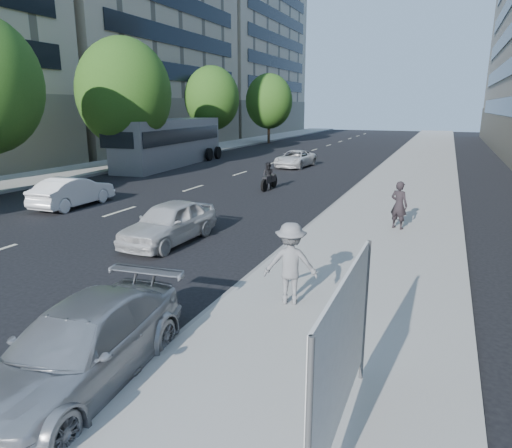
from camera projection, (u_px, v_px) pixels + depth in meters
The scene contains 16 objects.
ground at pixel (124, 321), 9.20m from camera, with size 160.00×160.00×0.00m, color black.
near_sidewalk at pixel (410, 182), 25.60m from camera, with size 5.00×120.00×0.15m, color #A5A29A.
far_sidewalk at pixel (112, 165), 33.28m from camera, with size 4.50×120.00×0.15m, color #A5A29A.
far_bldg_north at pixel (214, 43), 72.28m from camera, with size 22.00×28.00×28.00m, color tan.
tree_far_c at pixel (124, 93), 29.12m from camera, with size 6.00×6.00×8.47m.
tree_far_d at pixel (212, 98), 39.89m from camera, with size 4.80×4.80×7.65m.
tree_far_e at pixel (269, 101), 52.45m from camera, with size 5.40×5.40×7.89m.
jogger at pixel (291, 263), 9.50m from camera, with size 1.13×0.65×1.75m, color slate.
pedestrian_woman at pixel (399, 205), 15.41m from camera, with size 0.60×0.39×1.63m, color black.
protest_banner at pixel (342, 352), 5.35m from camera, with size 0.08×3.06×2.20m.
parked_sedan at pixel (80, 347), 6.96m from camera, with size 1.75×4.31×1.25m, color #9D9FA4.
white_sedan_near at pixel (169, 222), 14.38m from camera, with size 1.55×3.84×1.31m, color silver.
white_sedan_mid at pixel (73, 192), 19.58m from camera, with size 1.36×3.91×1.29m, color white.
white_sedan_far at pixel (295, 159), 32.47m from camera, with size 1.93×4.20×1.17m, color white.
motorcycle at pixel (269, 177), 23.58m from camera, with size 0.72×2.05×1.42m.
bus at pixel (171, 143), 33.37m from camera, with size 3.46×12.22×3.30m.
Camera 1 is at (5.68, -6.76, 4.19)m, focal length 32.00 mm.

